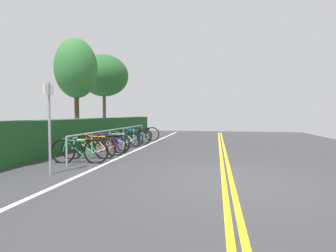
% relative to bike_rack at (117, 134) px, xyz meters
% --- Properties ---
extents(ground_plane, '(32.80, 12.88, 0.05)m').
position_rel_bike_rack_xyz_m(ground_plane, '(-4.45, -4.30, -0.65)').
color(ground_plane, '#353538').
extents(centre_line_yellow_inner, '(29.52, 0.10, 0.00)m').
position_rel_bike_rack_xyz_m(centre_line_yellow_inner, '(-4.45, -4.38, -0.63)').
color(centre_line_yellow_inner, gold).
rests_on(centre_line_yellow_inner, ground_plane).
extents(centre_line_yellow_outer, '(29.52, 0.10, 0.00)m').
position_rel_bike_rack_xyz_m(centre_line_yellow_outer, '(-4.45, -4.22, -0.63)').
color(centre_line_yellow_outer, gold).
rests_on(centre_line_yellow_outer, ground_plane).
extents(bike_lane_stripe_white, '(29.52, 0.12, 0.00)m').
position_rel_bike_rack_xyz_m(bike_lane_stripe_white, '(-4.45, -0.90, -0.63)').
color(bike_lane_stripe_white, white).
rests_on(bike_lane_stripe_white, ground_plane).
extents(bike_rack, '(7.36, 0.05, 0.84)m').
position_rel_bike_rack_xyz_m(bike_rack, '(0.00, 0.00, 0.00)').
color(bike_rack, '#9EA0A5').
rests_on(bike_rack, ground_plane).
extents(bicycle_0, '(0.46, 1.72, 0.77)m').
position_rel_bike_rack_xyz_m(bicycle_0, '(-3.19, -0.12, -0.27)').
color(bicycle_0, black).
rests_on(bicycle_0, ground_plane).
extents(bicycle_1, '(0.56, 1.72, 0.72)m').
position_rel_bike_rack_xyz_m(bicycle_1, '(-2.47, -0.04, -0.29)').
color(bicycle_1, black).
rests_on(bicycle_1, ground_plane).
extents(bicycle_2, '(0.52, 1.81, 0.78)m').
position_rel_bike_rack_xyz_m(bicycle_2, '(-1.79, -0.09, -0.26)').
color(bicycle_2, black).
rests_on(bicycle_2, ground_plane).
extents(bicycle_3, '(0.46, 1.69, 0.74)m').
position_rel_bike_rack_xyz_m(bicycle_3, '(-1.07, -0.12, -0.28)').
color(bicycle_3, black).
rests_on(bicycle_3, ground_plane).
extents(bicycle_4, '(0.65, 1.56, 0.70)m').
position_rel_bike_rack_xyz_m(bicycle_4, '(-0.42, -0.02, -0.30)').
color(bicycle_4, black).
rests_on(bicycle_4, ground_plane).
extents(bicycle_5, '(0.65, 1.62, 0.69)m').
position_rel_bike_rack_xyz_m(bicycle_5, '(0.35, -0.00, -0.31)').
color(bicycle_5, black).
rests_on(bicycle_5, ground_plane).
extents(bicycle_6, '(0.46, 1.74, 0.68)m').
position_rel_bike_rack_xyz_m(bicycle_6, '(0.99, 0.03, -0.31)').
color(bicycle_6, black).
rests_on(bicycle_6, ground_plane).
extents(bicycle_7, '(0.54, 1.75, 0.74)m').
position_rel_bike_rack_xyz_m(bicycle_7, '(1.78, -0.15, -0.28)').
color(bicycle_7, black).
rests_on(bicycle_7, ground_plane).
extents(bicycle_8, '(0.52, 1.78, 0.74)m').
position_rel_bike_rack_xyz_m(bicycle_8, '(2.44, -0.03, -0.28)').
color(bicycle_8, black).
rests_on(bicycle_8, ground_plane).
extents(bicycle_9, '(0.61, 1.79, 0.79)m').
position_rel_bike_rack_xyz_m(bicycle_9, '(3.22, -0.14, -0.26)').
color(bicycle_9, black).
rests_on(bicycle_9, ground_plane).
extents(sign_post_near, '(0.36, 0.06, 2.20)m').
position_rel_bike_rack_xyz_m(sign_post_near, '(-4.57, -0.14, 0.70)').
color(sign_post_near, gray).
rests_on(sign_post_near, ground_plane).
extents(hedge_backdrop, '(16.31, 1.01, 1.23)m').
position_rel_bike_rack_xyz_m(hedge_backdrop, '(1.50, 1.84, -0.01)').
color(hedge_backdrop, '#1C4C21').
rests_on(hedge_backdrop, ground_plane).
extents(tree_mid, '(2.03, 2.03, 5.10)m').
position_rel_bike_rack_xyz_m(tree_mid, '(1.49, 2.67, 3.01)').
color(tree_mid, '#473323').
rests_on(tree_mid, ground_plane).
extents(tree_far_right, '(3.43, 3.43, 5.61)m').
position_rel_bike_rack_xyz_m(tree_far_right, '(7.13, 3.81, 3.52)').
color(tree_far_right, brown).
rests_on(tree_far_right, ground_plane).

